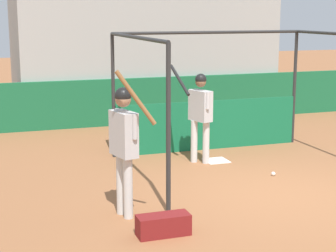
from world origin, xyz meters
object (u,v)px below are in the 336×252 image
object	(u,v)px
player_batter	(200,109)
equipment_bag	(163,225)
player_waiting	(124,138)
baseball	(273,174)

from	to	relation	value
player_batter	equipment_bag	xyz separation A→B (m)	(-1.80, -3.22, -0.91)
equipment_bag	player_waiting	bearing A→B (deg)	109.20
player_batter	player_waiting	world-z (taller)	player_waiting
player_waiting	baseball	xyz separation A→B (m)	(3.01, 1.10, -1.11)
baseball	player_waiting	bearing A→B (deg)	-159.87
player_waiting	baseball	size ratio (longest dim) A/B	28.88
player_batter	equipment_bag	distance (m)	3.80
player_waiting	baseball	world-z (taller)	player_waiting
equipment_bag	player_batter	bearing A→B (deg)	60.79
player_batter	baseball	bearing A→B (deg)	-163.00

